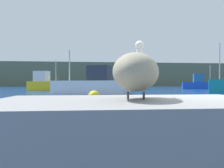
% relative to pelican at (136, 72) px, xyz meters
% --- Properties ---
extents(ground_plane, '(260.00, 260.00, 0.00)m').
position_rel_pelican_xyz_m(ground_plane, '(1.48, 0.92, -1.22)').
color(ground_plane, navy).
extents(hillside_backdrop, '(140.00, 12.22, 7.92)m').
position_rel_pelican_xyz_m(hillside_backdrop, '(1.48, 79.22, 2.74)').
color(hillside_backdrop, '#5B664C').
rests_on(hillside_backdrop, ground).
extents(pier_dock, '(3.59, 2.25, 0.87)m').
position_rel_pelican_xyz_m(pier_dock, '(-0.00, -0.01, -0.79)').
color(pier_dock, gray).
rests_on(pier_dock, ground).
extents(pelican, '(0.92, 1.41, 0.82)m').
position_rel_pelican_xyz_m(pelican, '(0.00, 0.00, 0.00)').
color(pelican, gray).
rests_on(pelican, pier_dock).
extents(fishing_boat_blue, '(6.36, 3.61, 4.36)m').
position_rel_pelican_xyz_m(fishing_boat_blue, '(20.11, 37.72, -0.30)').
color(fishing_boat_blue, blue).
rests_on(fishing_boat_blue, ground).
extents(fishing_boat_yellow, '(5.54, 3.50, 4.29)m').
position_rel_pelican_xyz_m(fishing_boat_yellow, '(-6.44, 31.33, -0.18)').
color(fishing_boat_yellow, yellow).
rests_on(fishing_boat_yellow, ground).
extents(fishing_boat_white, '(8.15, 5.41, 4.55)m').
position_rel_pelican_xyz_m(fishing_boat_white, '(0.03, 21.12, -0.26)').
color(fishing_boat_white, white).
rests_on(fishing_boat_white, ground).
extents(mooring_buoy, '(0.66, 0.66, 0.66)m').
position_rel_pelican_xyz_m(mooring_buoy, '(-0.17, 10.18, -0.89)').
color(mooring_buoy, yellow).
rests_on(mooring_buoy, ground).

